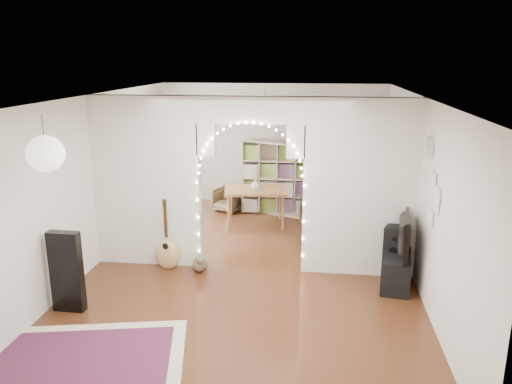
# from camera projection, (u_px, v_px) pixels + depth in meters

# --- Properties ---
(floor) EXTENTS (7.50, 7.50, 0.00)m
(floor) POSITION_uv_depth(u_px,v_px,m) (251.00, 267.00, 8.01)
(floor) COLOR black
(floor) RESTS_ON ground
(ceiling) EXTENTS (5.00, 7.50, 0.02)m
(ceiling) POSITION_uv_depth(u_px,v_px,m) (251.00, 96.00, 7.30)
(ceiling) COLOR white
(ceiling) RESTS_ON wall_back
(wall_back) EXTENTS (5.00, 0.02, 2.70)m
(wall_back) POSITION_uv_depth(u_px,v_px,m) (273.00, 144.00, 11.25)
(wall_back) COLOR silver
(wall_back) RESTS_ON floor
(wall_front) EXTENTS (5.00, 0.02, 2.70)m
(wall_front) POSITION_uv_depth(u_px,v_px,m) (190.00, 298.00, 4.06)
(wall_front) COLOR silver
(wall_front) RESTS_ON floor
(wall_left) EXTENTS (0.02, 7.50, 2.70)m
(wall_left) POSITION_uv_depth(u_px,v_px,m) (96.00, 180.00, 7.95)
(wall_left) COLOR silver
(wall_left) RESTS_ON floor
(wall_right) EXTENTS (0.02, 7.50, 2.70)m
(wall_right) POSITION_uv_depth(u_px,v_px,m) (419.00, 190.00, 7.36)
(wall_right) COLOR silver
(wall_right) RESTS_ON floor
(divider_wall) EXTENTS (5.00, 0.20, 2.70)m
(divider_wall) POSITION_uv_depth(u_px,v_px,m) (251.00, 181.00, 7.64)
(divider_wall) COLOR silver
(divider_wall) RESTS_ON floor
(fairy_lights) EXTENTS (1.64, 0.04, 1.60)m
(fairy_lights) POSITION_uv_depth(u_px,v_px,m) (250.00, 174.00, 7.48)
(fairy_lights) COLOR #FFEABF
(fairy_lights) RESTS_ON divider_wall
(window) EXTENTS (0.04, 1.20, 1.40)m
(window) POSITION_uv_depth(u_px,v_px,m) (137.00, 151.00, 9.64)
(window) COLOR white
(window) RESTS_ON wall_left
(wall_clock) EXTENTS (0.03, 0.31, 0.31)m
(wall_clock) POSITION_uv_depth(u_px,v_px,m) (430.00, 147.00, 6.59)
(wall_clock) COLOR white
(wall_clock) RESTS_ON wall_right
(picture_frames) EXTENTS (0.02, 0.50, 0.70)m
(picture_frames) POSITION_uv_depth(u_px,v_px,m) (433.00, 199.00, 6.36)
(picture_frames) COLOR white
(picture_frames) RESTS_ON wall_right
(paper_lantern) EXTENTS (0.40, 0.40, 0.40)m
(paper_lantern) POSITION_uv_depth(u_px,v_px,m) (46.00, 154.00, 5.35)
(paper_lantern) COLOR white
(paper_lantern) RESTS_ON ceiling
(ceiling_fan) EXTENTS (1.10, 1.10, 0.30)m
(ceiling_fan) POSITION_uv_depth(u_px,v_px,m) (265.00, 104.00, 9.30)
(ceiling_fan) COLOR gold
(ceiling_fan) RESTS_ON ceiling
(area_rug) EXTENTS (2.52, 2.10, 0.02)m
(area_rug) POSITION_uv_depth(u_px,v_px,m) (81.00, 363.00, 5.47)
(area_rug) COLOR maroon
(area_rug) RESTS_ON floor
(guitar_case) EXTENTS (0.42, 0.15, 1.10)m
(guitar_case) POSITION_uv_depth(u_px,v_px,m) (67.00, 272.00, 6.49)
(guitar_case) COLOR black
(guitar_case) RESTS_ON floor
(acoustic_guitar) EXTENTS (0.41, 0.28, 0.97)m
(acoustic_guitar) POSITION_uv_depth(u_px,v_px,m) (167.00, 244.00, 7.81)
(acoustic_guitar) COLOR #BB834A
(acoustic_guitar) RESTS_ON floor
(tabby_cat) EXTENTS (0.31, 0.53, 0.35)m
(tabby_cat) POSITION_uv_depth(u_px,v_px,m) (200.00, 263.00, 7.81)
(tabby_cat) COLOR brown
(tabby_cat) RESTS_ON floor
(floor_speaker) EXTENTS (0.41, 0.39, 0.86)m
(floor_speaker) POSITION_uv_depth(u_px,v_px,m) (396.00, 254.00, 7.39)
(floor_speaker) COLOR black
(floor_speaker) RESTS_ON floor
(media_console) EXTENTS (0.55, 1.05, 0.50)m
(media_console) POSITION_uv_depth(u_px,v_px,m) (396.00, 268.00, 7.34)
(media_console) COLOR black
(media_console) RESTS_ON floor
(tv) EXTENTS (0.31, 1.08, 0.62)m
(tv) POSITION_uv_depth(u_px,v_px,m) (399.00, 232.00, 7.20)
(tv) COLOR black
(tv) RESTS_ON media_console
(bookcase) EXTENTS (1.54, 0.92, 1.55)m
(bookcase) POSITION_uv_depth(u_px,v_px,m) (277.00, 178.00, 10.60)
(bookcase) COLOR #C1AD8C
(bookcase) RESTS_ON floor
(dining_table) EXTENTS (1.31, 0.98, 0.76)m
(dining_table) POSITION_uv_depth(u_px,v_px,m) (255.00, 192.00, 9.79)
(dining_table) COLOR olive
(dining_table) RESTS_ON floor
(flower_vase) EXTENTS (0.21, 0.21, 0.19)m
(flower_vase) POSITION_uv_depth(u_px,v_px,m) (255.00, 184.00, 9.75)
(flower_vase) COLOR white
(flower_vase) RESTS_ON dining_table
(dining_chair_left) EXTENTS (0.71, 0.72, 0.50)m
(dining_chair_left) POSITION_uv_depth(u_px,v_px,m) (228.00, 200.00, 10.86)
(dining_chair_left) COLOR brown
(dining_chair_left) RESTS_ON floor
(dining_chair_right) EXTENTS (0.45, 0.47, 0.42)m
(dining_chair_right) POSITION_uv_depth(u_px,v_px,m) (311.00, 212.00, 10.12)
(dining_chair_right) COLOR brown
(dining_chair_right) RESTS_ON floor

